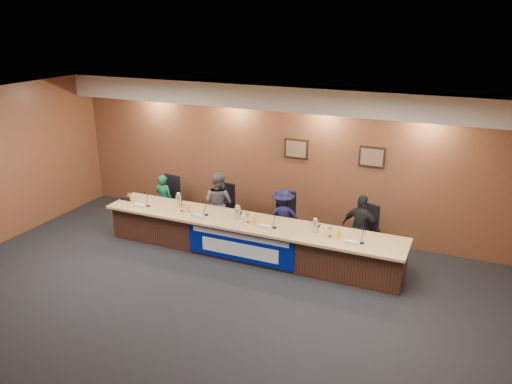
% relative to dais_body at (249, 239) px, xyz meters
% --- Properties ---
extents(floor, '(10.00, 10.00, 0.00)m').
position_rel_dais_body_xyz_m(floor, '(0.00, -2.40, -0.35)').
color(floor, black).
rests_on(floor, ground).
extents(ceiling, '(10.00, 8.00, 0.04)m').
position_rel_dais_body_xyz_m(ceiling, '(0.00, -2.40, 2.85)').
color(ceiling, silver).
rests_on(ceiling, wall_back).
extents(wall_back, '(10.00, 0.04, 3.20)m').
position_rel_dais_body_xyz_m(wall_back, '(0.00, 1.60, 1.25)').
color(wall_back, brown).
rests_on(wall_back, floor).
extents(soffit, '(10.00, 0.50, 0.50)m').
position_rel_dais_body_xyz_m(soffit, '(0.00, 1.35, 2.60)').
color(soffit, beige).
rests_on(soffit, wall_back).
extents(dais_body, '(6.00, 0.80, 0.70)m').
position_rel_dais_body_xyz_m(dais_body, '(0.00, 0.00, 0.00)').
color(dais_body, '#3A1E13').
rests_on(dais_body, floor).
extents(dais_top, '(6.10, 0.95, 0.05)m').
position_rel_dais_body_xyz_m(dais_top, '(0.00, -0.05, 0.38)').
color(dais_top, tan).
rests_on(dais_top, dais_body).
extents(banner, '(2.20, 0.02, 0.65)m').
position_rel_dais_body_xyz_m(banner, '(0.00, -0.41, 0.03)').
color(banner, '#010F76').
rests_on(banner, dais_body).
extents(banner_text_upper, '(2.00, 0.01, 0.10)m').
position_rel_dais_body_xyz_m(banner_text_upper, '(0.00, -0.43, 0.23)').
color(banner_text_upper, silver).
rests_on(banner_text_upper, banner).
extents(banner_text_lower, '(1.60, 0.01, 0.28)m').
position_rel_dais_body_xyz_m(banner_text_lower, '(0.00, -0.43, -0.05)').
color(banner_text_lower, silver).
rests_on(banner_text_lower, banner).
extents(wall_photo_left, '(0.52, 0.04, 0.42)m').
position_rel_dais_body_xyz_m(wall_photo_left, '(0.40, 1.57, 1.50)').
color(wall_photo_left, black).
rests_on(wall_photo_left, wall_back).
extents(wall_photo_right, '(0.52, 0.04, 0.42)m').
position_rel_dais_body_xyz_m(wall_photo_right, '(2.00, 1.57, 1.50)').
color(wall_photo_right, black).
rests_on(wall_photo_right, wall_back).
extents(panelist_a, '(0.43, 0.29, 1.16)m').
position_rel_dais_body_xyz_m(panelist_a, '(-2.42, 0.70, 0.23)').
color(panelist_a, '#0F5636').
rests_on(panelist_a, floor).
extents(panelist_b, '(0.76, 0.64, 1.40)m').
position_rel_dais_body_xyz_m(panelist_b, '(-1.03, 0.70, 0.35)').
color(panelist_b, '#515056').
rests_on(panelist_b, floor).
extents(panelist_c, '(0.91, 0.73, 1.24)m').
position_rel_dais_body_xyz_m(panelist_c, '(0.46, 0.70, 0.27)').
color(panelist_c, black).
rests_on(panelist_c, floor).
extents(panelist_d, '(0.83, 0.48, 1.34)m').
position_rel_dais_body_xyz_m(panelist_d, '(2.06, 0.70, 0.32)').
color(panelist_d, black).
rests_on(panelist_d, floor).
extents(office_chair_a, '(0.55, 0.55, 0.08)m').
position_rel_dais_body_xyz_m(office_chair_a, '(-2.42, 0.80, 0.13)').
color(office_chair_a, black).
rests_on(office_chair_a, floor).
extents(office_chair_b, '(0.55, 0.55, 0.08)m').
position_rel_dais_body_xyz_m(office_chair_b, '(-1.03, 0.80, 0.13)').
color(office_chair_b, black).
rests_on(office_chair_b, floor).
extents(office_chair_c, '(0.58, 0.58, 0.08)m').
position_rel_dais_body_xyz_m(office_chair_c, '(0.46, 0.80, 0.13)').
color(office_chair_c, black).
rests_on(office_chair_c, floor).
extents(office_chair_d, '(0.63, 0.63, 0.08)m').
position_rel_dais_body_xyz_m(office_chair_d, '(2.06, 0.80, 0.13)').
color(office_chair_d, black).
rests_on(office_chair_d, floor).
extents(nameplate_a, '(0.24, 0.08, 0.10)m').
position_rel_dais_body_xyz_m(nameplate_a, '(-2.43, -0.30, 0.45)').
color(nameplate_a, white).
rests_on(nameplate_a, dais_top).
extents(microphone_a, '(0.07, 0.07, 0.02)m').
position_rel_dais_body_xyz_m(microphone_a, '(-2.23, -0.17, 0.41)').
color(microphone_a, black).
rests_on(microphone_a, dais_top).
extents(juice_glass_a, '(0.06, 0.06, 0.15)m').
position_rel_dais_body_xyz_m(juice_glass_a, '(-2.68, -0.12, 0.47)').
color(juice_glass_a, '#F9A30B').
rests_on(juice_glass_a, dais_top).
extents(water_glass_a, '(0.08, 0.08, 0.18)m').
position_rel_dais_body_xyz_m(water_glass_a, '(-2.79, -0.07, 0.49)').
color(water_glass_a, silver).
rests_on(water_glass_a, dais_top).
extents(nameplate_b, '(0.24, 0.08, 0.10)m').
position_rel_dais_body_xyz_m(nameplate_b, '(-0.99, -0.31, 0.45)').
color(nameplate_b, white).
rests_on(nameplate_b, dais_top).
extents(microphone_b, '(0.07, 0.07, 0.02)m').
position_rel_dais_body_xyz_m(microphone_b, '(-0.88, -0.11, 0.41)').
color(microphone_b, black).
rests_on(microphone_b, dais_top).
extents(juice_glass_b, '(0.06, 0.06, 0.15)m').
position_rel_dais_body_xyz_m(juice_glass_b, '(-1.28, -0.12, 0.47)').
color(juice_glass_b, '#F9A30B').
rests_on(juice_glass_b, dais_top).
extents(water_glass_b, '(0.08, 0.08, 0.18)m').
position_rel_dais_body_xyz_m(water_glass_b, '(-1.45, -0.12, 0.49)').
color(water_glass_b, silver).
rests_on(water_glass_b, dais_top).
extents(nameplate_c, '(0.24, 0.08, 0.10)m').
position_rel_dais_body_xyz_m(nameplate_c, '(0.42, -0.27, 0.45)').
color(nameplate_c, white).
rests_on(nameplate_c, dais_top).
extents(microphone_c, '(0.07, 0.07, 0.02)m').
position_rel_dais_body_xyz_m(microphone_c, '(0.61, -0.15, 0.41)').
color(microphone_c, black).
rests_on(microphone_c, dais_top).
extents(juice_glass_c, '(0.06, 0.06, 0.15)m').
position_rel_dais_body_xyz_m(juice_glass_c, '(0.19, -0.13, 0.47)').
color(juice_glass_c, '#F9A30B').
rests_on(juice_glass_c, dais_top).
extents(water_glass_c, '(0.08, 0.08, 0.18)m').
position_rel_dais_body_xyz_m(water_glass_c, '(0.03, -0.11, 0.49)').
color(water_glass_c, silver).
rests_on(water_glass_c, dais_top).
extents(nameplate_d, '(0.24, 0.08, 0.10)m').
position_rel_dais_body_xyz_m(nameplate_d, '(2.09, -0.29, 0.45)').
color(nameplate_d, white).
rests_on(nameplate_d, dais_top).
extents(microphone_d, '(0.07, 0.07, 0.02)m').
position_rel_dais_body_xyz_m(microphone_d, '(2.26, -0.16, 0.41)').
color(microphone_d, black).
rests_on(microphone_d, dais_top).
extents(juice_glass_d, '(0.06, 0.06, 0.15)m').
position_rel_dais_body_xyz_m(juice_glass_d, '(1.82, -0.11, 0.47)').
color(juice_glass_d, '#F9A30B').
rests_on(juice_glass_d, dais_top).
extents(water_glass_d, '(0.08, 0.08, 0.18)m').
position_rel_dais_body_xyz_m(water_glass_d, '(1.66, -0.11, 0.49)').
color(water_glass_d, silver).
rests_on(water_glass_d, dais_top).
extents(carafe_left, '(0.13, 0.13, 0.26)m').
position_rel_dais_body_xyz_m(carafe_left, '(-1.61, 0.06, 0.53)').
color(carafe_left, silver).
rests_on(carafe_left, dais_top).
extents(carafe_mid, '(0.13, 0.13, 0.23)m').
position_rel_dais_body_xyz_m(carafe_mid, '(-0.22, -0.03, 0.51)').
color(carafe_mid, silver).
rests_on(carafe_mid, dais_top).
extents(carafe_right, '(0.12, 0.12, 0.23)m').
position_rel_dais_body_xyz_m(carafe_right, '(1.36, -0.04, 0.52)').
color(carafe_right, silver).
rests_on(carafe_right, dais_top).
extents(speakerphone, '(0.32, 0.32, 0.05)m').
position_rel_dais_body_xyz_m(speakerphone, '(-2.88, -0.01, 0.43)').
color(speakerphone, black).
rests_on(speakerphone, dais_top).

